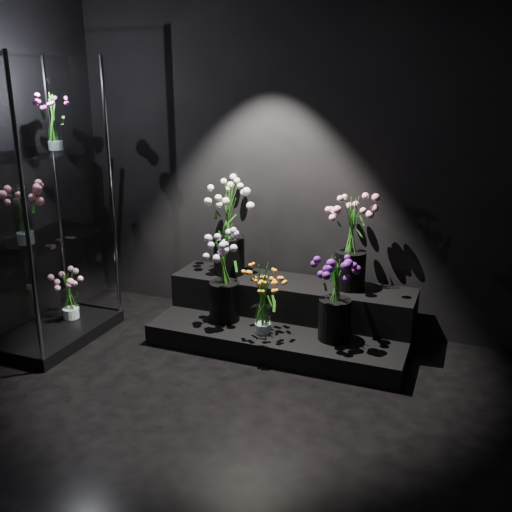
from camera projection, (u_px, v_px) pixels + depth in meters
The scene contains 12 objects.
floor at pixel (190, 450), 3.24m from camera, with size 4.00×4.00×0.00m, color black.
wall_back at pixel (300, 158), 4.60m from camera, with size 4.00×4.00×0.00m, color black.
display_riser at pixel (286, 316), 4.59m from camera, with size 1.98×0.88×0.44m.
display_case at pixel (43, 206), 4.30m from camera, with size 0.60×1.00×2.19m.
bouquet_orange_bells at pixel (263, 298), 4.26m from camera, with size 0.30×0.30×0.54m.
bouquet_lilac at pixel (224, 270), 4.45m from camera, with size 0.43×0.43×0.73m.
bouquet_purple at pixel (335, 295), 4.13m from camera, with size 0.32×0.32×0.63m.
bouquet_cream_roses at pixel (229, 223), 4.70m from camera, with size 0.46×0.46×0.77m.
bouquet_pink_roses at pixel (351, 238), 4.37m from camera, with size 0.41×0.41×0.71m.
bouquet_case_pink at pixel (23, 212), 4.12m from camera, with size 0.38×0.38×0.44m.
bouquet_case_magenta at pixel (53, 121), 4.24m from camera, with size 0.27×0.27×0.41m.
bouquet_case_base_pink at pixel (69, 293), 4.70m from camera, with size 0.37×0.37×0.42m.
Camera 1 is at (1.36, -2.43, 2.02)m, focal length 40.00 mm.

